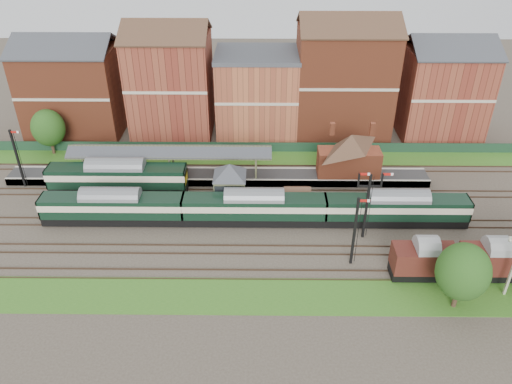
{
  "coord_description": "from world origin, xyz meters",
  "views": [
    {
      "loc": [
        0.58,
        -47.12,
        33.64
      ],
      "look_at": [
        0.09,
        2.0,
        3.0
      ],
      "focal_mm": 35.0,
      "sensor_mm": 36.0,
      "label": 1
    }
  ],
  "objects_px": {
    "signal_box": "(230,185)",
    "platform_railcar": "(117,177)",
    "dmu_train": "(254,207)",
    "goods_van_a": "(424,260)",
    "semaphore_bracket": "(368,202)"
  },
  "relations": [
    {
      "from": "goods_van_a",
      "to": "dmu_train",
      "type": "bearing_deg",
      "value": 151.76
    },
    {
      "from": "platform_railcar",
      "to": "goods_van_a",
      "type": "relative_size",
      "value": 2.82
    },
    {
      "from": "dmu_train",
      "to": "goods_van_a",
      "type": "relative_size",
      "value": 7.93
    },
    {
      "from": "signal_box",
      "to": "platform_railcar",
      "type": "distance_m",
      "value": 14.68
    },
    {
      "from": "signal_box",
      "to": "dmu_train",
      "type": "distance_m",
      "value": 4.47
    },
    {
      "from": "signal_box",
      "to": "goods_van_a",
      "type": "xyz_separation_m",
      "value": [
        19.65,
        -12.25,
        -1.08
      ]
    },
    {
      "from": "platform_railcar",
      "to": "semaphore_bracket",
      "type": "bearing_deg",
      "value": -17.06
    },
    {
      "from": "signal_box",
      "to": "platform_railcar",
      "type": "xyz_separation_m",
      "value": [
        -14.29,
        3.25,
        -0.86
      ]
    },
    {
      "from": "signal_box",
      "to": "platform_railcar",
      "type": "height_order",
      "value": "signal_box"
    },
    {
      "from": "semaphore_bracket",
      "to": "platform_railcar",
      "type": "distance_m",
      "value": 30.77
    },
    {
      "from": "platform_railcar",
      "to": "dmu_train",
      "type": "bearing_deg",
      "value": -20.71
    },
    {
      "from": "dmu_train",
      "to": "platform_railcar",
      "type": "height_order",
      "value": "platform_railcar"
    },
    {
      "from": "dmu_train",
      "to": "goods_van_a",
      "type": "xyz_separation_m",
      "value": [
        16.76,
        -9.0,
        -0.09
      ]
    },
    {
      "from": "semaphore_bracket",
      "to": "goods_van_a",
      "type": "relative_size",
      "value": 1.33
    },
    {
      "from": "semaphore_bracket",
      "to": "dmu_train",
      "type": "height_order",
      "value": "semaphore_bracket"
    }
  ]
}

